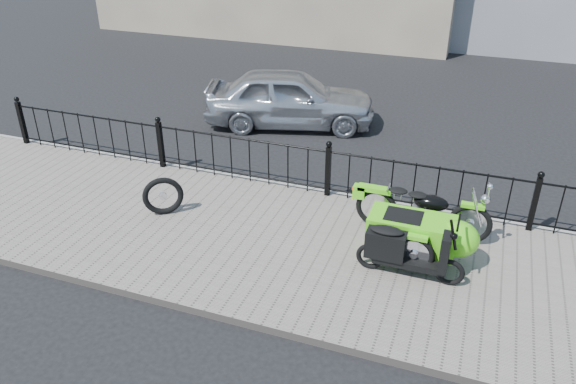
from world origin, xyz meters
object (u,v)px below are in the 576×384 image
(scooter, at_px, (403,251))
(spare_tire, at_px, (163,196))
(sedan_car, at_px, (290,98))
(motorcycle_sidecar, at_px, (425,229))

(scooter, bearing_deg, spare_tire, 175.39)
(spare_tire, bearing_deg, sedan_car, 84.03)
(motorcycle_sidecar, distance_m, scooter, 0.65)
(scooter, relative_size, sedan_car, 0.39)
(motorcycle_sidecar, xyz_separation_m, sedan_car, (-3.89, 4.70, 0.10))
(spare_tire, bearing_deg, motorcycle_sidecar, 3.56)
(scooter, bearing_deg, motorcycle_sidecar, 69.47)
(sedan_car, bearing_deg, scooter, -161.31)
(motorcycle_sidecar, height_order, scooter, scooter)
(motorcycle_sidecar, relative_size, sedan_car, 0.56)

